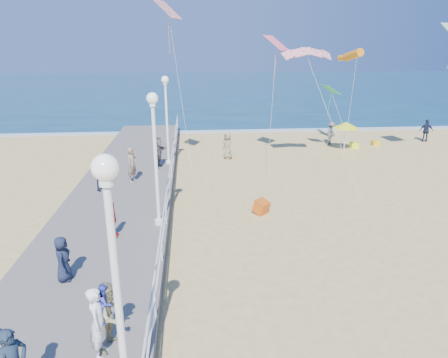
{
  "coord_description": "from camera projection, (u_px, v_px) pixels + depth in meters",
  "views": [
    {
      "loc": [
        -4.01,
        -15.16,
        7.3
      ],
      "look_at": [
        -2.5,
        2.0,
        1.6
      ],
      "focal_mm": 32.0,
      "sensor_mm": 36.0,
      "label": 1
    }
  ],
  "objects": [
    {
      "name": "beach_walker_c",
      "position": [
        228.0,
        146.0,
        27.21
      ],
      "size": [
        0.9,
        1.05,
        1.82
      ],
      "primitive_type": "imported",
      "rotation": [
        0.0,
        0.0,
        -1.14
      ],
      "color": "#84795B",
      "rests_on": "ground"
    },
    {
      "name": "spectator_6",
      "position": [
        132.0,
        165.0,
        21.27
      ],
      "size": [
        0.72,
        0.82,
        1.88
      ],
      "primitive_type": "imported",
      "rotation": [
        0.0,
        0.0,
        1.09
      ],
      "color": "#87705D",
      "rests_on": "boardwalk"
    },
    {
      "name": "beach_chair_right",
      "position": [
        375.0,
        143.0,
        31.03
      ],
      "size": [
        0.55,
        0.55,
        0.4
      ],
      "primitive_type": "cube",
      "color": "yellow",
      "rests_on": "ground"
    },
    {
      "name": "spectator_1",
      "position": [
        110.0,
        315.0,
        9.47
      ],
      "size": [
        0.94,
        1.03,
        1.72
      ],
      "primitive_type": "imported",
      "rotation": [
        0.0,
        0.0,
        1.15
      ],
      "color": "#969168",
      "rests_on": "boardwalk"
    },
    {
      "name": "lamp_post_near",
      "position": [
        115.0,
        270.0,
        6.85
      ],
      "size": [
        0.44,
        0.44,
        5.32
      ],
      "color": "white",
      "rests_on": "boardwalk"
    },
    {
      "name": "kite_diamond_pink",
      "position": [
        276.0,
        43.0,
        23.88
      ],
      "size": [
        1.77,
        1.85,
        0.88
      ],
      "primitive_type": "cube",
      "rotation": [
        0.64,
        0.0,
        0.99
      ],
      "color": "#FA5C7C"
    },
    {
      "name": "beach_walker_a",
      "position": [
        331.0,
        133.0,
        31.25
      ],
      "size": [
        1.27,
        1.31,
        1.79
      ],
      "primitive_type": "imported",
      "rotation": [
        0.0,
        0.0,
        0.83
      ],
      "color": "#4F4F53",
      "rests_on": "ground"
    },
    {
      "name": "beach_walker_b",
      "position": [
        426.0,
        131.0,
        32.17
      ],
      "size": [
        1.12,
        0.65,
        1.79
      ],
      "primitive_type": "imported",
      "rotation": [
        0.0,
        0.0,
        2.93
      ],
      "color": "#191F37",
      "rests_on": "ground"
    },
    {
      "name": "woman_holding_toddler",
      "position": [
        98.0,
        322.0,
        9.15
      ],
      "size": [
        0.43,
        0.66,
        1.8
      ],
      "primitive_type": "imported",
      "rotation": [
        0.0,
        0.0,
        1.56
      ],
      "color": "white",
      "rests_on": "boardwalk"
    },
    {
      "name": "boardwalk",
      "position": [
        106.0,
        230.0,
        16.27
      ],
      "size": [
        5.0,
        44.0,
        0.4
      ],
      "primitive_type": "cube",
      "color": "slate",
      "rests_on": "ground"
    },
    {
      "name": "spectator_3",
      "position": [
        112.0,
        220.0,
        15.05
      ],
      "size": [
        0.37,
        0.84,
        1.43
      ],
      "primitive_type": "imported",
      "rotation": [
        0.0,
        0.0,
        1.54
      ],
      "color": "red",
      "rests_on": "boardwalk"
    },
    {
      "name": "kite_parafoil",
      "position": [
        307.0,
        51.0,
        22.79
      ],
      "size": [
        2.89,
        0.94,
        0.65
      ],
      "primitive_type": null,
      "rotation": [
        0.44,
        0.0,
        0.0
      ],
      "color": "red"
    },
    {
      "name": "railing",
      "position": [
        166.0,
        204.0,
        16.15
      ],
      "size": [
        0.05,
        42.0,
        0.55
      ],
      "color": "white",
      "rests_on": "boardwalk"
    },
    {
      "name": "box_kite",
      "position": [
        261.0,
        208.0,
        18.25
      ],
      "size": [
        0.88,
        0.89,
        0.74
      ],
      "primitive_type": "cube",
      "rotation": [
        0.31,
        0.0,
        0.73
      ],
      "color": "red",
      "rests_on": "ground"
    },
    {
      "name": "kite_windsock",
      "position": [
        353.0,
        55.0,
        26.96
      ],
      "size": [
        1.07,
        3.01,
        1.15
      ],
      "primitive_type": "cylinder",
      "rotation": [
        1.36,
        0.0,
        0.17
      ],
      "color": "orange"
    },
    {
      "name": "surf_line",
      "position": [
        234.0,
        131.0,
        36.34
      ],
      "size": [
        160.0,
        1.2,
        0.04
      ],
      "primitive_type": "cube",
      "color": "white",
      "rests_on": "ground"
    },
    {
      "name": "spectator_4",
      "position": [
        63.0,
        259.0,
        12.22
      ],
      "size": [
        0.52,
        0.75,
        1.46
      ],
      "primitive_type": "imported",
      "rotation": [
        0.0,
        0.0,
        1.66
      ],
      "color": "#171E33",
      "rests_on": "boardwalk"
    },
    {
      "name": "beach_chair_left",
      "position": [
        354.0,
        145.0,
        30.39
      ],
      "size": [
        0.55,
        0.55,
        0.4
      ],
      "primitive_type": "cube",
      "color": "#EEFF1A",
      "rests_on": "ground"
    },
    {
      "name": "kite_diamond_redwhite",
      "position": [
        168.0,
        9.0,
        21.24
      ],
      "size": [
        1.55,
        1.75,
        0.98
      ],
      "primitive_type": "cube",
      "rotation": [
        0.73,
        0.0,
        1.18
      ],
      "color": "red"
    },
    {
      "name": "beach_umbrella",
      "position": [
        346.0,
        125.0,
        29.03
      ],
      "size": [
        1.9,
        1.9,
        2.14
      ],
      "color": "white",
      "rests_on": "ground"
    },
    {
      "name": "spectator_5",
      "position": [
        158.0,
        152.0,
        23.82
      ],
      "size": [
        0.98,
        1.83,
        1.88
      ],
      "primitive_type": "imported",
      "rotation": [
        0.0,
        0.0,
        1.31
      ],
      "color": "#5B5C61",
      "rests_on": "boardwalk"
    },
    {
      "name": "ocean",
      "position": [
        209.0,
        86.0,
        78.43
      ],
      "size": [
        160.0,
        90.0,
        0.05
      ],
      "primitive_type": "cube",
      "color": "#0D354F",
      "rests_on": "ground"
    },
    {
      "name": "kite_diamond_green",
      "position": [
        330.0,
        89.0,
        27.49
      ],
      "size": [
        1.15,
        1.28,
        0.62
      ],
      "primitive_type": "cube",
      "rotation": [
        0.54,
        0.0,
        1.69
      ],
      "color": "green"
    },
    {
      "name": "lamp_post_mid",
      "position": [
        155.0,
        147.0,
        15.37
      ],
      "size": [
        0.44,
        0.44,
        5.32
      ],
      "color": "white",
      "rests_on": "boardwalk"
    },
    {
      "name": "spectator_7",
      "position": [
        102.0,
        175.0,
        20.09
      ],
      "size": [
        0.87,
        0.95,
        1.6
      ],
      "primitive_type": "imported",
      "rotation": [
        0.0,
        0.0,
        1.15
      ],
      "color": "#192037",
      "rests_on": "boardwalk"
    },
    {
      "name": "ground",
      "position": [
        287.0,
        228.0,
        16.96
      ],
      "size": [
        160.0,
        160.0,
        0.0
      ],
      "primitive_type": "plane",
      "color": "#D6B970",
      "rests_on": "ground"
    },
    {
      "name": "toddler_held",
      "position": [
        105.0,
        302.0,
        9.17
      ],
      "size": [
        0.36,
        0.46,
        0.94
      ],
      "primitive_type": "imported",
      "rotation": [
        0.0,
        0.0,
        1.56
      ],
      "color": "#333FC1",
      "rests_on": "boardwalk"
    },
    {
      "name": "lamp_post_far",
      "position": [
        166.0,
        111.0,
        23.88
      ],
      "size": [
        0.44,
        0.44,
        5.32
      ],
      "color": "white",
      "rests_on": "boardwalk"
    }
  ]
}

